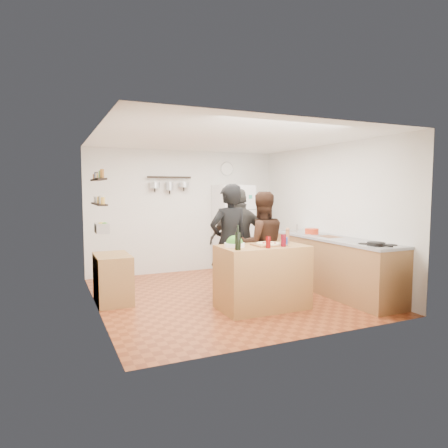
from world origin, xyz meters
name	(u,v)px	position (x,y,z in m)	size (l,w,h in m)	color
room_shell	(217,217)	(0.00, 0.39, 1.25)	(4.20, 4.20, 4.20)	brown
prep_island	(262,277)	(0.18, -0.85, 0.46)	(1.25, 0.72, 0.91)	#A5793C
pizza_board	(268,245)	(0.26, -0.87, 0.92)	(0.42, 0.34, 0.02)	brown
pizza	(268,243)	(0.26, -0.87, 0.94)	(0.34, 0.34, 0.02)	beige
salad_bowl	(235,245)	(-0.24, -0.80, 0.94)	(0.29, 0.29, 0.06)	white
wine_bottle	(238,241)	(-0.32, -1.07, 1.03)	(0.08, 0.08, 0.24)	black
wine_glass_near	(268,242)	(0.13, -1.09, 0.99)	(0.07, 0.07, 0.16)	#620808
wine_glass_far	(283,240)	(0.40, -1.05, 1.00)	(0.07, 0.07, 0.18)	#540711
pepper_mill	(287,237)	(0.63, -0.80, 1.00)	(0.06, 0.06, 0.19)	#925D3D
salt_canister	(285,241)	(0.48, -0.97, 0.97)	(0.07, 0.07, 0.12)	navy
person_left	(229,243)	(-0.09, -0.29, 0.90)	(0.65, 0.43, 1.79)	black
person_center	(261,244)	(0.48, -0.29, 0.84)	(0.81, 0.63, 1.68)	black
person_back	(240,240)	(0.30, 0.12, 0.86)	(1.01, 0.42, 1.73)	#2E2C29
counter_run	(333,265)	(1.70, -0.55, 0.45)	(0.63, 2.63, 0.90)	#9E7042
stove_top	(378,245)	(1.70, -1.50, 0.91)	(0.60, 0.62, 0.02)	white
skillet	(376,244)	(1.60, -1.57, 0.94)	(0.25, 0.25, 0.05)	black
sink	(304,233)	(1.70, 0.30, 0.92)	(0.50, 0.80, 0.03)	silver
cutting_board	(329,237)	(1.70, -0.43, 0.91)	(0.30, 0.40, 0.02)	#955936
red_bowl	(312,231)	(1.65, -0.01, 0.97)	(0.24, 0.24, 0.10)	red
fridge	(233,228)	(0.95, 1.75, 0.90)	(0.70, 0.68, 1.80)	white
wall_clock	(227,169)	(0.95, 2.08, 2.15)	(0.30, 0.30, 0.03)	silver
spice_shelf_lower	(99,204)	(-1.93, 0.20, 1.50)	(0.12, 1.00, 0.03)	black
spice_shelf_upper	(98,180)	(-1.93, 0.20, 1.85)	(0.12, 1.00, 0.03)	black
produce_basket	(102,228)	(-1.90, 0.20, 1.15)	(0.18, 0.35, 0.14)	silver
side_table	(113,278)	(-1.74, 0.34, 0.36)	(0.50, 0.80, 0.73)	#A88046
pot_rack	(169,177)	(-0.35, 2.00, 1.95)	(0.90, 0.04, 0.04)	black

